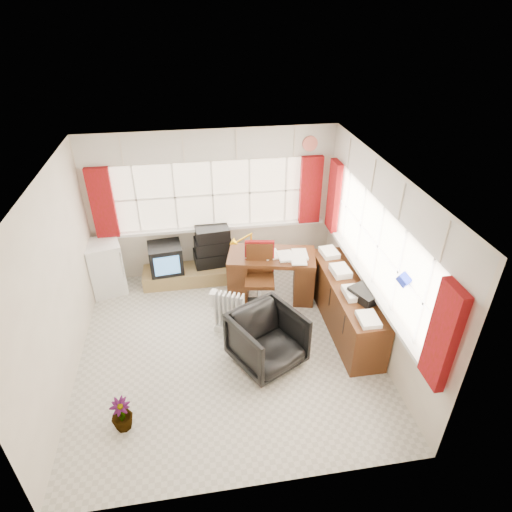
{
  "coord_description": "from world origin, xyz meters",
  "views": [
    {
      "loc": [
        -0.32,
        -4.41,
        4.21
      ],
      "look_at": [
        0.48,
        0.55,
        1.12
      ],
      "focal_mm": 30.0,
      "sensor_mm": 36.0,
      "label": 1
    }
  ],
  "objects_px": {
    "desk_lamp": "(251,240)",
    "mini_fridge": "(106,267)",
    "task_chair": "(259,273)",
    "radiator": "(230,316)",
    "tv_bench": "(186,275)",
    "credenza": "(346,304)",
    "desk": "(271,273)",
    "office_chair": "(267,339)",
    "crt_tv": "(166,258)"
  },
  "relations": [
    {
      "from": "desk_lamp",
      "to": "mini_fridge",
      "type": "height_order",
      "value": "desk_lamp"
    },
    {
      "from": "desk_lamp",
      "to": "task_chair",
      "type": "distance_m",
      "value": 0.54
    },
    {
      "from": "radiator",
      "to": "tv_bench",
      "type": "distance_m",
      "value": 1.5
    },
    {
      "from": "tv_bench",
      "to": "mini_fridge",
      "type": "xyz_separation_m",
      "value": [
        -1.25,
        -0.05,
        0.32
      ]
    },
    {
      "from": "radiator",
      "to": "credenza",
      "type": "height_order",
      "value": "credenza"
    },
    {
      "from": "credenza",
      "to": "desk",
      "type": "bearing_deg",
      "value": 135.59
    },
    {
      "from": "desk",
      "to": "desk_lamp",
      "type": "bearing_deg",
      "value": -176.62
    },
    {
      "from": "radiator",
      "to": "office_chair",
      "type": "bearing_deg",
      "value": -58.8
    },
    {
      "from": "desk",
      "to": "mini_fridge",
      "type": "height_order",
      "value": "mini_fridge"
    },
    {
      "from": "radiator",
      "to": "desk_lamp",
      "type": "bearing_deg",
      "value": 59.41
    },
    {
      "from": "desk_lamp",
      "to": "credenza",
      "type": "xyz_separation_m",
      "value": [
        1.24,
        -0.88,
        -0.69
      ]
    },
    {
      "from": "desk_lamp",
      "to": "credenza",
      "type": "bearing_deg",
      "value": -35.41
    },
    {
      "from": "desk",
      "to": "crt_tv",
      "type": "height_order",
      "value": "desk"
    },
    {
      "from": "credenza",
      "to": "tv_bench",
      "type": "xyz_separation_m",
      "value": [
        -2.28,
        1.52,
        -0.27
      ]
    },
    {
      "from": "mini_fridge",
      "to": "tv_bench",
      "type": "bearing_deg",
      "value": 2.11
    },
    {
      "from": "office_chair",
      "to": "tv_bench",
      "type": "distance_m",
      "value": 2.31
    },
    {
      "from": "desk",
      "to": "task_chair",
      "type": "xyz_separation_m",
      "value": [
        -0.22,
        -0.19,
        0.14
      ]
    },
    {
      "from": "radiator",
      "to": "desk",
      "type": "bearing_deg",
      "value": 44.73
    },
    {
      "from": "credenza",
      "to": "crt_tv",
      "type": "xyz_separation_m",
      "value": [
        -2.57,
        1.53,
        0.1
      ]
    },
    {
      "from": "desk_lamp",
      "to": "desk",
      "type": "bearing_deg",
      "value": 3.38
    },
    {
      "from": "task_chair",
      "to": "tv_bench",
      "type": "height_order",
      "value": "task_chair"
    },
    {
      "from": "desk_lamp",
      "to": "office_chair",
      "type": "height_order",
      "value": "desk_lamp"
    },
    {
      "from": "desk_lamp",
      "to": "tv_bench",
      "type": "height_order",
      "value": "desk_lamp"
    },
    {
      "from": "desk",
      "to": "radiator",
      "type": "height_order",
      "value": "desk"
    },
    {
      "from": "task_chair",
      "to": "credenza",
      "type": "relative_size",
      "value": 0.54
    },
    {
      "from": "office_chair",
      "to": "mini_fridge",
      "type": "bearing_deg",
      "value": 110.64
    },
    {
      "from": "tv_bench",
      "to": "mini_fridge",
      "type": "distance_m",
      "value": 1.29
    },
    {
      "from": "radiator",
      "to": "tv_bench",
      "type": "xyz_separation_m",
      "value": [
        -0.61,
        1.36,
        -0.14
      ]
    },
    {
      "from": "task_chair",
      "to": "office_chair",
      "type": "xyz_separation_m",
      "value": [
        -0.11,
        -1.24,
        -0.19
      ]
    },
    {
      "from": "tv_bench",
      "to": "task_chair",
      "type": "bearing_deg",
      "value": -35.37
    },
    {
      "from": "office_chair",
      "to": "credenza",
      "type": "distance_m",
      "value": 1.36
    },
    {
      "from": "office_chair",
      "to": "credenza",
      "type": "relative_size",
      "value": 0.42
    },
    {
      "from": "desk_lamp",
      "to": "office_chair",
      "type": "bearing_deg",
      "value": -90.23
    },
    {
      "from": "desk",
      "to": "task_chair",
      "type": "distance_m",
      "value": 0.32
    },
    {
      "from": "desk",
      "to": "credenza",
      "type": "bearing_deg",
      "value": -44.41
    },
    {
      "from": "credenza",
      "to": "tv_bench",
      "type": "relative_size",
      "value": 1.43
    },
    {
      "from": "task_chair",
      "to": "radiator",
      "type": "xyz_separation_m",
      "value": [
        -0.53,
        -0.55,
        -0.31
      ]
    },
    {
      "from": "task_chair",
      "to": "tv_bench",
      "type": "relative_size",
      "value": 0.77
    },
    {
      "from": "radiator",
      "to": "credenza",
      "type": "relative_size",
      "value": 0.33
    },
    {
      "from": "radiator",
      "to": "credenza",
      "type": "xyz_separation_m",
      "value": [
        1.67,
        -0.16,
        0.13
      ]
    },
    {
      "from": "office_chair",
      "to": "radiator",
      "type": "height_order",
      "value": "office_chair"
    },
    {
      "from": "mini_fridge",
      "to": "office_chair",
      "type": "bearing_deg",
      "value": -41.32
    },
    {
      "from": "crt_tv",
      "to": "desk_lamp",
      "type": "bearing_deg",
      "value": -25.83
    },
    {
      "from": "office_chair",
      "to": "crt_tv",
      "type": "distance_m",
      "value": 2.45
    },
    {
      "from": "task_chair",
      "to": "mini_fridge",
      "type": "distance_m",
      "value": 2.51
    },
    {
      "from": "desk_lamp",
      "to": "crt_tv",
      "type": "xyz_separation_m",
      "value": [
        -1.33,
        0.65,
        -0.59
      ]
    },
    {
      "from": "crt_tv",
      "to": "mini_fridge",
      "type": "distance_m",
      "value": 0.96
    },
    {
      "from": "desk",
      "to": "radiator",
      "type": "distance_m",
      "value": 1.06
    },
    {
      "from": "office_chair",
      "to": "credenza",
      "type": "xyz_separation_m",
      "value": [
        1.25,
        0.53,
        0.01
      ]
    },
    {
      "from": "desk_lamp",
      "to": "task_chair",
      "type": "bearing_deg",
      "value": -59.54
    }
  ]
}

